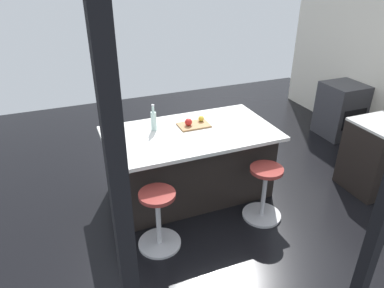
{
  "coord_description": "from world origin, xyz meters",
  "views": [
    {
      "loc": [
        1.71,
        3.3,
        2.6
      ],
      "look_at": [
        0.39,
        0.01,
        0.75
      ],
      "focal_mm": 32.77,
      "sensor_mm": 36.0,
      "label": 1
    }
  ],
  "objects_px": {
    "cutting_board": "(194,125)",
    "apple_red": "(188,122)",
    "kitchen_island": "(189,163)",
    "apple_yellow": "(201,118)",
    "oven_range": "(341,110)",
    "water_bottle": "(154,120)",
    "stool_by_window": "(264,194)",
    "stool_middle": "(159,221)"
  },
  "relations": [
    {
      "from": "cutting_board",
      "to": "water_bottle",
      "type": "xyz_separation_m",
      "value": [
        0.47,
        -0.06,
        0.11
      ]
    },
    {
      "from": "stool_middle",
      "to": "cutting_board",
      "type": "bearing_deg",
      "value": -131.14
    },
    {
      "from": "oven_range",
      "to": "apple_red",
      "type": "bearing_deg",
      "value": 11.34
    },
    {
      "from": "kitchen_island",
      "to": "stool_middle",
      "type": "height_order",
      "value": "kitchen_island"
    },
    {
      "from": "stool_middle",
      "to": "stool_by_window",
      "type": "bearing_deg",
      "value": 180.0
    },
    {
      "from": "oven_range",
      "to": "water_bottle",
      "type": "bearing_deg",
      "value": 8.87
    },
    {
      "from": "cutting_board",
      "to": "water_bottle",
      "type": "height_order",
      "value": "water_bottle"
    },
    {
      "from": "apple_yellow",
      "to": "oven_range",
      "type": "bearing_deg",
      "value": -169.06
    },
    {
      "from": "kitchen_island",
      "to": "apple_yellow",
      "type": "bearing_deg",
      "value": -146.84
    },
    {
      "from": "apple_red",
      "to": "oven_range",
      "type": "bearing_deg",
      "value": -168.66
    },
    {
      "from": "stool_by_window",
      "to": "kitchen_island",
      "type": "bearing_deg",
      "value": -49.8
    },
    {
      "from": "oven_range",
      "to": "apple_red",
      "type": "distance_m",
      "value": 3.01
    },
    {
      "from": "stool_by_window",
      "to": "stool_middle",
      "type": "relative_size",
      "value": 1.0
    },
    {
      "from": "stool_by_window",
      "to": "stool_middle",
      "type": "bearing_deg",
      "value": 0.0
    },
    {
      "from": "cutting_board",
      "to": "apple_red",
      "type": "xyz_separation_m",
      "value": [
        0.07,
        0.01,
        0.05
      ]
    },
    {
      "from": "oven_range",
      "to": "cutting_board",
      "type": "height_order",
      "value": "cutting_board"
    },
    {
      "from": "oven_range",
      "to": "cutting_board",
      "type": "distance_m",
      "value": 2.93
    },
    {
      "from": "oven_range",
      "to": "stool_middle",
      "type": "distance_m",
      "value": 3.81
    },
    {
      "from": "apple_red",
      "to": "water_bottle",
      "type": "bearing_deg",
      "value": -9.67
    },
    {
      "from": "cutting_board",
      "to": "apple_red",
      "type": "height_order",
      "value": "apple_red"
    },
    {
      "from": "cutting_board",
      "to": "stool_by_window",
      "type": "bearing_deg",
      "value": 122.39
    },
    {
      "from": "kitchen_island",
      "to": "cutting_board",
      "type": "xyz_separation_m",
      "value": [
        -0.1,
        -0.09,
        0.45
      ]
    },
    {
      "from": "kitchen_island",
      "to": "water_bottle",
      "type": "relative_size",
      "value": 6.2
    },
    {
      "from": "stool_by_window",
      "to": "water_bottle",
      "type": "distance_m",
      "value": 1.49
    },
    {
      "from": "stool_by_window",
      "to": "apple_yellow",
      "type": "relative_size",
      "value": 9.15
    },
    {
      "from": "cutting_board",
      "to": "apple_yellow",
      "type": "xyz_separation_m",
      "value": [
        -0.12,
        -0.05,
        0.05
      ]
    },
    {
      "from": "stool_by_window",
      "to": "apple_yellow",
      "type": "xyz_separation_m",
      "value": [
        0.4,
        -0.86,
        0.63
      ]
    },
    {
      "from": "apple_red",
      "to": "cutting_board",
      "type": "bearing_deg",
      "value": -175.66
    },
    {
      "from": "stool_middle",
      "to": "cutting_board",
      "type": "height_order",
      "value": "cutting_board"
    },
    {
      "from": "apple_yellow",
      "to": "kitchen_island",
      "type": "bearing_deg",
      "value": 33.16
    },
    {
      "from": "oven_range",
      "to": "cutting_board",
      "type": "bearing_deg",
      "value": 11.51
    },
    {
      "from": "oven_range",
      "to": "stool_by_window",
      "type": "height_order",
      "value": "oven_range"
    },
    {
      "from": "apple_yellow",
      "to": "apple_red",
      "type": "bearing_deg",
      "value": 17.07
    },
    {
      "from": "kitchen_island",
      "to": "cutting_board",
      "type": "bearing_deg",
      "value": -137.97
    },
    {
      "from": "cutting_board",
      "to": "apple_red",
      "type": "bearing_deg",
      "value": 4.34
    },
    {
      "from": "water_bottle",
      "to": "apple_yellow",
      "type": "bearing_deg",
      "value": 178.98
    },
    {
      "from": "stool_by_window",
      "to": "apple_red",
      "type": "height_order",
      "value": "apple_red"
    },
    {
      "from": "kitchen_island",
      "to": "stool_middle",
      "type": "relative_size",
      "value": 3.01
    },
    {
      "from": "stool_middle",
      "to": "cutting_board",
      "type": "xyz_separation_m",
      "value": [
        -0.71,
        -0.81,
        0.59
      ]
    },
    {
      "from": "cutting_board",
      "to": "water_bottle",
      "type": "distance_m",
      "value": 0.48
    },
    {
      "from": "oven_range",
      "to": "water_bottle",
      "type": "distance_m",
      "value": 3.39
    },
    {
      "from": "stool_middle",
      "to": "water_bottle",
      "type": "distance_m",
      "value": 1.14
    }
  ]
}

